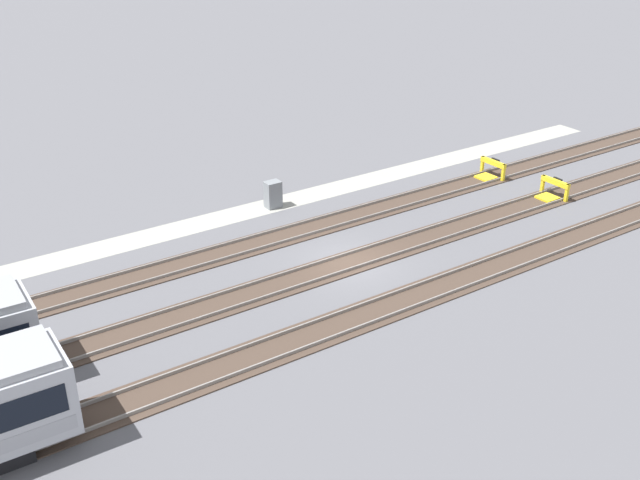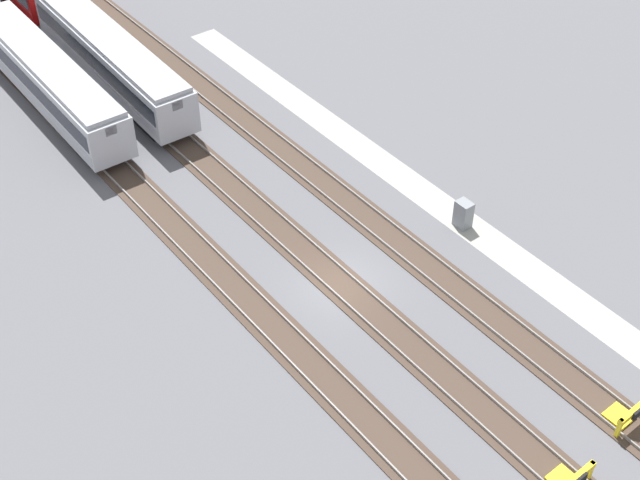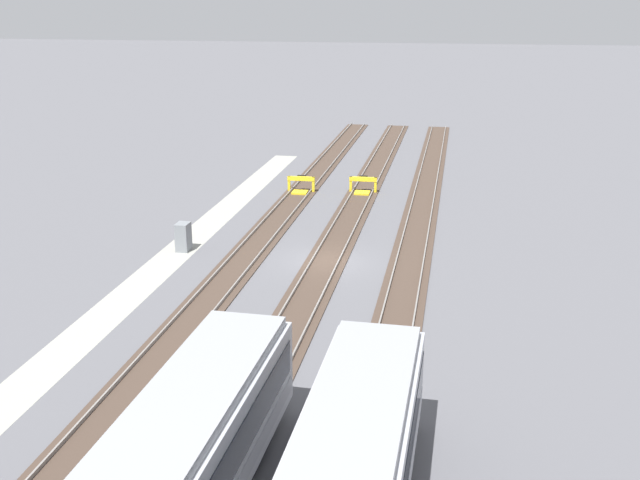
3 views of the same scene
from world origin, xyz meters
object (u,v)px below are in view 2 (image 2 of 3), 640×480
bumper_stop_nearest_track (627,415)px  electrical_cabinet (463,214)px  bumper_stop_near_inner_track (571,479)px  subway_car_front_row_centre (49,80)px  subway_car_front_row_left_inner (112,58)px

bumper_stop_nearest_track → electrical_cabinet: bearing=-15.1°
bumper_stop_nearest_track → bumper_stop_near_inner_track: bearing=98.7°
subway_car_front_row_centre → bumper_stop_near_inner_track: 39.53m
subway_car_front_row_left_inner → subway_car_front_row_centre: bearing=90.0°
subway_car_front_row_left_inner → bumper_stop_nearest_track: subway_car_front_row_left_inner is taller
subway_car_front_row_centre → subway_car_front_row_left_inner: bearing=-90.0°
bumper_stop_near_inner_track → electrical_cabinet: electrical_cabinet is taller
subway_car_front_row_centre → electrical_cabinet: subway_car_front_row_centre is taller
subway_car_front_row_centre → bumper_stop_nearest_track: bearing=-167.1°
bumper_stop_nearest_track → electrical_cabinet: size_ratio=1.25×
subway_car_front_row_centre → electrical_cabinet: size_ratio=11.27×
bumper_stop_nearest_track → electrical_cabinet: 14.40m
bumper_stop_nearest_track → bumper_stop_near_inner_track: same height
subway_car_front_row_left_inner → subway_car_front_row_centre: same height
subway_car_front_row_left_inner → bumper_stop_nearest_track: 38.86m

